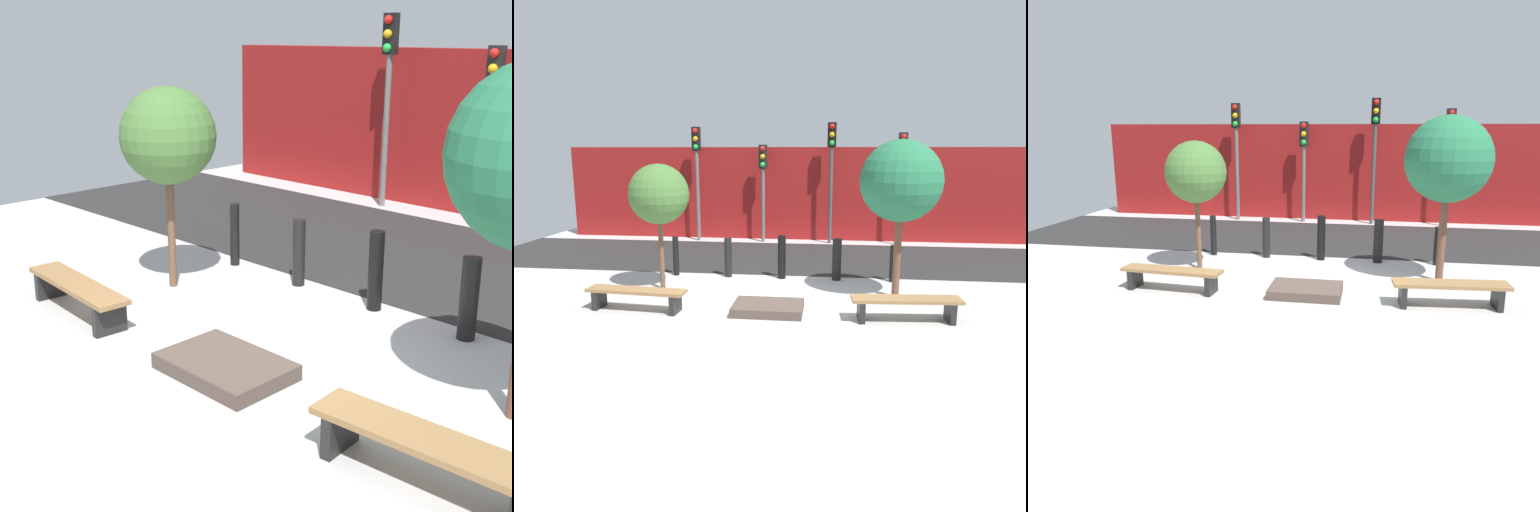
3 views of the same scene
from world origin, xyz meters
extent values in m
plane|color=#ADADAD|center=(0.00, 0.00, 0.00)|extent=(18.00, 18.00, 0.00)
cube|color=#262626|center=(0.00, 4.64, 0.01)|extent=(18.00, 4.32, 0.01)
cube|color=black|center=(-3.35, -0.53, 0.18)|extent=(0.13, 0.43, 0.37)
cube|color=black|center=(-1.76, -0.65, 0.18)|extent=(0.13, 0.43, 0.37)
cube|color=olive|center=(-2.55, -0.59, 0.40)|extent=(1.98, 0.57, 0.06)
cube|color=black|center=(1.75, -0.65, 0.19)|extent=(0.14, 0.46, 0.38)
cube|color=olive|center=(2.55, -0.59, 0.41)|extent=(2.00, 0.61, 0.06)
cube|color=#4C3E35|center=(0.00, -0.39, 0.09)|extent=(1.34, 0.93, 0.17)
cylinder|color=brown|center=(-2.55, 0.94, 0.88)|extent=(0.11, 0.11, 1.77)
sphere|color=#457034|center=(-2.55, 0.94, 2.13)|extent=(1.31, 1.31, 1.31)
cylinder|color=black|center=(-2.64, 2.23, 0.49)|extent=(0.14, 0.14, 0.97)
cylinder|color=black|center=(-1.32, 2.23, 0.48)|extent=(0.18, 0.18, 0.97)
cylinder|color=black|center=(0.00, 2.23, 0.53)|extent=(0.19, 0.19, 1.05)
cylinder|color=black|center=(1.32, 2.23, 0.50)|extent=(0.22, 0.22, 1.00)
cylinder|color=slate|center=(-3.37, 7.10, 1.90)|extent=(0.12, 0.12, 3.81)
cube|color=black|center=(-3.37, 7.10, 3.42)|extent=(0.28, 0.16, 0.78)
sphere|color=red|center=(-3.37, 6.99, 3.68)|extent=(0.17, 0.17, 0.17)
sphere|color=orange|center=(-3.37, 6.99, 3.42)|extent=(0.17, 0.17, 0.17)
sphere|color=green|center=(-3.37, 6.99, 3.16)|extent=(0.17, 0.17, 0.17)
cylinder|color=slate|center=(-1.12, 7.10, 1.62)|extent=(0.12, 0.12, 3.23)
cube|color=black|center=(-1.12, 7.10, 2.84)|extent=(0.28, 0.16, 0.78)
sphere|color=red|center=(-1.12, 6.99, 3.10)|extent=(0.17, 0.17, 0.17)
sphere|color=orange|center=(-1.12, 6.99, 2.84)|extent=(0.17, 0.17, 0.17)
sphere|color=green|center=(-1.12, 6.99, 2.58)|extent=(0.17, 0.17, 0.17)
camera|label=1|loc=(5.05, -4.95, 3.44)|focal=50.00mm
camera|label=2|loc=(1.16, -9.49, 3.07)|focal=35.00mm
camera|label=3|loc=(1.18, -9.19, 3.03)|focal=35.00mm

